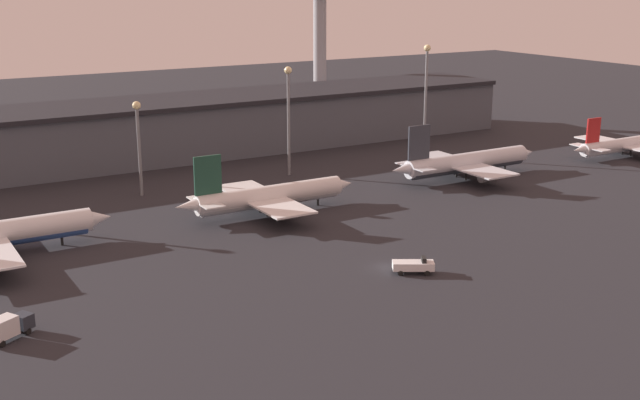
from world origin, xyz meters
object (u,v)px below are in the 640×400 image
(airplane_2, at_px, (268,196))
(control_tower, at_px, (320,35))
(airplane_3, at_px, (466,163))
(service_vehicle_1, at_px, (414,266))
(service_vehicle_2, at_px, (7,327))
(airplane_4, at_px, (630,144))

(airplane_2, xyz_separation_m, control_tower, (70.42, 98.05, 23.86))
(airplane_2, xyz_separation_m, airplane_3, (53.95, 2.53, 0.19))
(service_vehicle_1, distance_m, service_vehicle_2, 61.41)
(service_vehicle_1, bearing_deg, airplane_3, 73.09)
(airplane_4, distance_m, service_vehicle_2, 169.28)
(airplane_2, relative_size, control_tower, 0.84)
(service_vehicle_1, bearing_deg, airplane_4, 52.79)
(airplane_3, height_order, airplane_4, airplane_3)
(airplane_3, relative_size, service_vehicle_2, 6.27)
(airplane_4, bearing_deg, airplane_3, 177.37)
(airplane_2, height_order, service_vehicle_1, airplane_2)
(service_vehicle_2, bearing_deg, service_vehicle_1, -37.26)
(control_tower, bearing_deg, airplane_3, -99.78)
(control_tower, bearing_deg, service_vehicle_2, -133.67)
(airplane_4, xyz_separation_m, service_vehicle_1, (-104.74, -42.25, -1.72))
(airplane_2, xyz_separation_m, service_vehicle_1, (4.52, -42.39, -2.26))
(service_vehicle_1, xyz_separation_m, service_vehicle_2, (-60.94, 7.56, 0.54))
(control_tower, bearing_deg, airplane_4, -68.42)
(airplane_4, bearing_deg, service_vehicle_1, -157.90)
(airplane_2, xyz_separation_m, service_vehicle_2, (-56.42, -34.84, -1.73))
(airplane_2, height_order, control_tower, control_tower)
(service_vehicle_1, bearing_deg, service_vehicle_2, -156.25)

